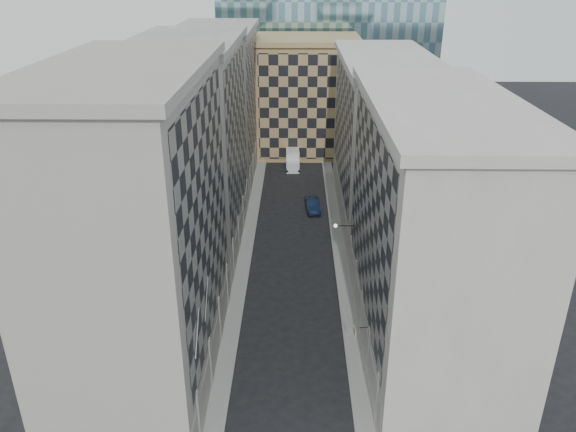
# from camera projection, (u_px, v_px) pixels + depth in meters

# --- Properties ---
(sidewalk_west) EXTENTS (1.50, 100.00, 0.15)m
(sidewalk_west) POSITION_uv_depth(u_px,v_px,m) (246.00, 252.00, 62.63)
(sidewalk_west) COLOR gray
(sidewalk_west) RESTS_ON ground
(sidewalk_east) EXTENTS (1.50, 100.00, 0.15)m
(sidewalk_east) POSITION_uv_depth(u_px,v_px,m) (340.00, 252.00, 62.48)
(sidewalk_east) COLOR gray
(sidewalk_east) RESTS_ON ground
(bldg_left_a) EXTENTS (10.80, 22.80, 23.70)m
(bldg_left_a) POSITION_uv_depth(u_px,v_px,m) (141.00, 231.00, 40.56)
(bldg_left_a) COLOR #9D988E
(bldg_left_a) RESTS_ON ground
(bldg_left_b) EXTENTS (10.80, 22.80, 22.70)m
(bldg_left_b) POSITION_uv_depth(u_px,v_px,m) (193.00, 147.00, 60.81)
(bldg_left_b) COLOR gray
(bldg_left_b) RESTS_ON ground
(bldg_left_c) EXTENTS (10.80, 22.80, 21.70)m
(bldg_left_c) POSITION_uv_depth(u_px,v_px,m) (219.00, 105.00, 81.07)
(bldg_left_c) COLOR #9D988E
(bldg_left_c) RESTS_ON ground
(bldg_right_a) EXTENTS (10.80, 26.80, 20.70)m
(bldg_right_a) POSITION_uv_depth(u_px,v_px,m) (428.00, 228.00, 44.52)
(bldg_right_a) COLOR #ACA69E
(bldg_right_a) RESTS_ON ground
(bldg_right_b) EXTENTS (10.80, 28.80, 19.70)m
(bldg_right_b) POSITION_uv_depth(u_px,v_px,m) (382.00, 137.00, 69.31)
(bldg_right_b) COLOR #ACA69E
(bldg_right_b) RESTS_ON ground
(tan_block) EXTENTS (16.80, 14.80, 18.80)m
(tan_block) POSITION_uv_depth(u_px,v_px,m) (307.00, 95.00, 93.21)
(tan_block) COLOR #9F7E54
(tan_block) RESTS_ON ground
(flagpoles_left) EXTENTS (0.10, 6.33, 2.33)m
(flagpoles_left) POSITION_uv_depth(u_px,v_px,m) (202.00, 315.00, 37.51)
(flagpoles_left) COLOR gray
(flagpoles_left) RESTS_ON ground
(bracket_lamp) EXTENTS (1.98, 0.36, 0.36)m
(bracket_lamp) POSITION_uv_depth(u_px,v_px,m) (337.00, 226.00, 54.51)
(bracket_lamp) COLOR black
(bracket_lamp) RESTS_ON ground
(box_truck) EXTENTS (2.18, 5.07, 2.75)m
(box_truck) POSITION_uv_depth(u_px,v_px,m) (293.00, 161.00, 88.01)
(box_truck) COLOR white
(box_truck) RESTS_ON ground
(dark_car) EXTENTS (2.08, 4.93, 1.58)m
(dark_car) POSITION_uv_depth(u_px,v_px,m) (312.00, 205.00, 72.94)
(dark_car) COLOR #0D1A32
(dark_car) RESTS_ON ground
(shop_sign) EXTENTS (1.13, 0.62, 0.70)m
(shop_sign) POSITION_uv_depth(u_px,v_px,m) (356.00, 331.00, 42.89)
(shop_sign) COLOR black
(shop_sign) RESTS_ON ground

